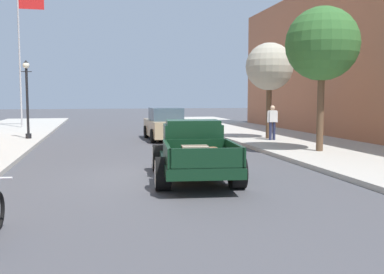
{
  "coord_description": "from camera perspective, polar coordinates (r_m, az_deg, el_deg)",
  "views": [
    {
      "loc": [
        -1.89,
        -12.01,
        2.22
      ],
      "look_at": [
        0.94,
        0.93,
        1.0
      ],
      "focal_mm": 41.1,
      "sensor_mm": 36.0,
      "label": 1
    }
  ],
  "objects": [
    {
      "name": "street_tree_second",
      "position": [
        22.15,
        10.02,
        8.92
      ],
      "size": [
        2.33,
        2.33,
        4.71
      ],
      "color": "brown",
      "rests_on": "sidewalk_right"
    },
    {
      "name": "street_lamp_far",
      "position": [
        23.18,
        -20.62,
        5.34
      ],
      "size": [
        0.5,
        0.32,
        3.85
      ],
      "color": "black",
      "rests_on": "sidewalk_left"
    },
    {
      "name": "street_tree_nearest",
      "position": [
        17.49,
        16.54,
        11.45
      ],
      "size": [
        2.76,
        2.76,
        5.42
      ],
      "color": "brown",
      "rests_on": "sidewalk_right"
    },
    {
      "name": "hotrod_truck_dark_green",
      "position": [
        12.05,
        0.11,
        -1.72
      ],
      "size": [
        2.51,
        5.06,
        1.58
      ],
      "color": "black",
      "rests_on": "ground"
    },
    {
      "name": "ground_plane",
      "position": [
        12.36,
        -3.35,
        -5.1
      ],
      "size": [
        140.0,
        140.0,
        0.0
      ],
      "primitive_type": "plane",
      "color": "#47474C"
    },
    {
      "name": "car_background_tan",
      "position": [
        22.59,
        -3.47,
        1.57
      ],
      "size": [
        1.91,
        4.32,
        1.65
      ],
      "color": "tan",
      "rests_on": "ground"
    },
    {
      "name": "pedestrian_sidewalk_right",
      "position": [
        21.32,
        10.39,
        2.13
      ],
      "size": [
        0.53,
        0.22,
        1.65
      ],
      "color": "#232847",
      "rests_on": "sidewalk_right"
    },
    {
      "name": "flagpole",
      "position": [
        31.91,
        -21.11,
        11.31
      ],
      "size": [
        1.74,
        0.16,
        9.16
      ],
      "color": "#B2B2B7",
      "rests_on": "sidewalk_left"
    }
  ]
}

